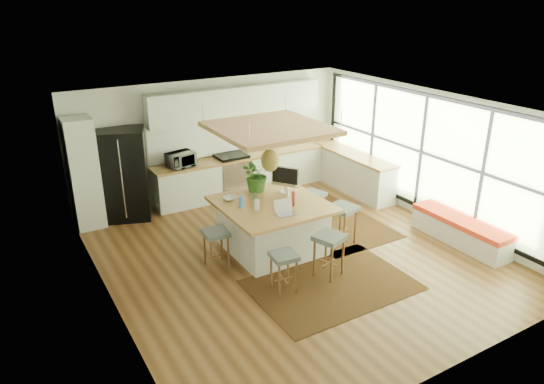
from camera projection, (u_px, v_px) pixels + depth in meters
floor at (295, 254)px, 9.16m from camera, size 7.00×7.00×0.00m
ceiling at (298, 109)px, 8.15m from camera, size 7.00×7.00×0.00m
wall_back at (213, 138)px, 11.45m from camera, size 6.50×0.00×6.50m
wall_front at (460, 279)px, 5.86m from camera, size 6.50×0.00×6.50m
wall_left at (106, 228)px, 7.13m from camera, size 0.00×7.00×7.00m
wall_right at (430, 156)px, 10.19m from camera, size 0.00×7.00×7.00m
window_wall at (429, 154)px, 10.16m from camera, size 0.10×6.20×2.60m
pantry at (83, 174)px, 9.89m from camera, size 0.55×0.60×2.25m
back_counter_base at (242, 175)px, 11.80m from camera, size 4.20×0.60×0.88m
back_counter_top at (241, 157)px, 11.63m from camera, size 4.24×0.64×0.05m
backsplash at (235, 135)px, 11.70m from camera, size 4.20×0.02×0.80m
upper_cabinets at (237, 102)px, 11.27m from camera, size 4.20×0.34×0.70m
range at (232, 175)px, 11.66m from camera, size 0.76×0.62×1.00m
right_counter_base at (353, 173)px, 11.98m from camera, size 0.60×2.50×0.88m
right_counter_top at (354, 154)px, 11.81m from camera, size 0.64×2.54×0.05m
window_bench at (460, 231)px, 9.50m from camera, size 0.52×2.00×0.50m
ceiling_panel at (270, 144)px, 8.57m from camera, size 1.86×1.86×0.80m
rug_near at (332, 285)px, 8.21m from camera, size 2.60×1.80×0.01m
rug_right at (330, 222)px, 10.41m from camera, size 1.80×2.60×0.01m
fridge at (124, 176)px, 10.34m from camera, size 1.15×1.02×1.92m
island at (272, 226)px, 9.20m from camera, size 1.85×1.85×0.93m
stool_near_left at (284, 271)px, 7.93m from camera, size 0.43×0.43×0.66m
stool_near_right at (329, 257)px, 8.36m from camera, size 0.57×0.57×0.76m
stool_right_front at (342, 227)px, 9.41m from camera, size 0.58×0.58×0.79m
stool_right_back at (312, 209)px, 10.20m from camera, size 0.53×0.53×0.72m
stool_left_side at (216, 249)px, 8.63m from camera, size 0.44×0.44×0.70m
laptop at (286, 208)px, 8.52m from camera, size 0.38×0.40×0.26m
monitor at (285, 180)px, 9.40m from camera, size 0.49×0.58×0.52m
microwave at (181, 158)px, 10.83m from camera, size 0.64×0.45×0.39m
island_plant at (257, 177)px, 9.48m from camera, size 0.75×0.81×0.54m
island_bowl at (230, 198)px, 9.14m from camera, size 0.28×0.28×0.06m
island_bottle_0 at (242, 202)px, 8.81m from camera, size 0.07×0.07×0.19m
island_bottle_1 at (256, 205)px, 8.69m from camera, size 0.07×0.07×0.19m
island_bottle_2 at (293, 201)px, 8.87m from camera, size 0.07×0.07×0.19m
island_bottle_3 at (287, 193)px, 9.20m from camera, size 0.07×0.07×0.19m
island_bottle_4 at (255, 196)px, 9.10m from camera, size 0.07×0.07×0.19m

